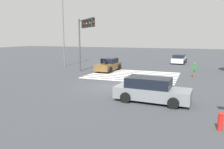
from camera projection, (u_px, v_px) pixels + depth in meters
ground_plane at (112, 87)px, 18.21m from camera, size 140.18×140.18×0.00m
crosswalk_markings at (133, 75)px, 24.02m from camera, size 9.60×7.25×0.01m
traffic_signal_mast at (84, 32)px, 24.30m from camera, size 3.93×3.93×6.29m
car_2 at (109, 65)px, 27.15m from camera, size 2.18×4.55×1.56m
car_3 at (151, 90)px, 14.06m from camera, size 4.86×2.24×1.58m
car_4 at (179, 59)px, 35.17m from camera, size 2.28×4.75×1.42m
pedestrian at (194, 69)px, 22.50m from camera, size 0.42×0.40×1.57m
street_light_pole_a at (63, 26)px, 30.88m from camera, size 0.80×0.36×9.64m
fire_hydrant at (220, 121)px, 9.71m from camera, size 0.22×0.22×0.86m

